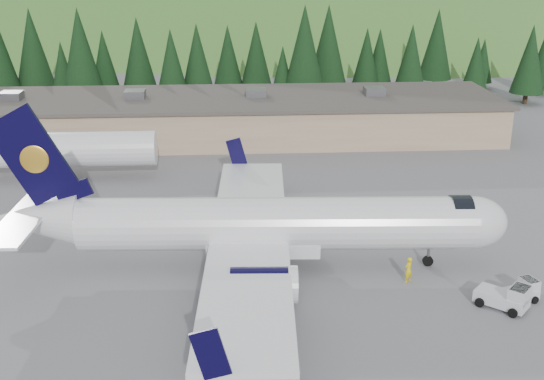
{
  "coord_description": "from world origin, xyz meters",
  "views": [
    {
      "loc": [
        -3.29,
        -46.3,
        22.57
      ],
      "look_at": [
        0.0,
        6.0,
        4.0
      ],
      "focal_mm": 45.0,
      "sensor_mm": 36.0,
      "label": 1
    }
  ],
  "objects_px": {
    "second_airliner": "(18,149)",
    "baggage_tug_b": "(507,297)",
    "baggage_tug_a": "(520,291)",
    "terminal_building": "(216,117)",
    "ramp_worker": "(408,270)",
    "airliner": "(262,226)"
  },
  "relations": [
    {
      "from": "baggage_tug_a",
      "to": "ramp_worker",
      "type": "distance_m",
      "value": 7.61
    },
    {
      "from": "second_airliner",
      "to": "ramp_worker",
      "type": "distance_m",
      "value": 42.41
    },
    {
      "from": "airliner",
      "to": "ramp_worker",
      "type": "height_order",
      "value": "airliner"
    },
    {
      "from": "terminal_building",
      "to": "ramp_worker",
      "type": "bearing_deg",
      "value": -70.91
    },
    {
      "from": "second_airliner",
      "to": "baggage_tug_b",
      "type": "relative_size",
      "value": 7.61
    },
    {
      "from": "terminal_building",
      "to": "baggage_tug_b",
      "type": "bearing_deg",
      "value": -66.41
    },
    {
      "from": "baggage_tug_b",
      "to": "baggage_tug_a",
      "type": "bearing_deg",
      "value": 78.71
    },
    {
      "from": "second_airliner",
      "to": "baggage_tug_a",
      "type": "relative_size",
      "value": 9.05
    },
    {
      "from": "ramp_worker",
      "to": "airliner",
      "type": "bearing_deg",
      "value": -54.21
    },
    {
      "from": "second_airliner",
      "to": "terminal_building",
      "type": "bearing_deg",
      "value": 38.78
    },
    {
      "from": "second_airliner",
      "to": "baggage_tug_b",
      "type": "height_order",
      "value": "second_airliner"
    },
    {
      "from": "baggage_tug_a",
      "to": "ramp_worker",
      "type": "xyz_separation_m",
      "value": [
        -6.92,
        3.15,
        0.31
      ]
    },
    {
      "from": "baggage_tug_b",
      "to": "terminal_building",
      "type": "height_order",
      "value": "terminal_building"
    },
    {
      "from": "baggage_tug_a",
      "to": "terminal_building",
      "type": "relative_size",
      "value": 0.04
    },
    {
      "from": "airliner",
      "to": "baggage_tug_b",
      "type": "bearing_deg",
      "value": -21.88
    },
    {
      "from": "airliner",
      "to": "second_airliner",
      "type": "relative_size",
      "value": 1.38
    },
    {
      "from": "baggage_tug_a",
      "to": "baggage_tug_b",
      "type": "relative_size",
      "value": 0.84
    },
    {
      "from": "baggage_tug_b",
      "to": "ramp_worker",
      "type": "relative_size",
      "value": 1.87
    },
    {
      "from": "second_airliner",
      "to": "baggage_tug_b",
      "type": "xyz_separation_m",
      "value": [
        39.67,
        -29.25,
        -2.52
      ]
    },
    {
      "from": "second_airliner",
      "to": "baggage_tug_a",
      "type": "height_order",
      "value": "second_airliner"
    },
    {
      "from": "baggage_tug_a",
      "to": "baggage_tug_b",
      "type": "distance_m",
      "value": 1.72
    },
    {
      "from": "terminal_building",
      "to": "ramp_worker",
      "type": "height_order",
      "value": "terminal_building"
    }
  ]
}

